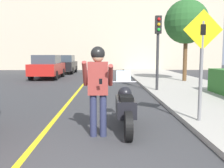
{
  "coord_description": "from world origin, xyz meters",
  "views": [
    {
      "loc": [
        0.76,
        -3.19,
        1.65
      ],
      "look_at": [
        0.87,
        2.5,
        0.99
      ],
      "focal_mm": 40.0,
      "sensor_mm": 36.0,
      "label": 1
    }
  ],
  "objects_px": {
    "crossing_sign": "(202,55)",
    "parked_car_red": "(48,67)",
    "motorcycle": "(125,107)",
    "street_tree": "(186,22)",
    "person_biker": "(98,81)",
    "traffic_light": "(158,38)",
    "parked_car_black": "(65,64)"
  },
  "relations": [
    {
      "from": "motorcycle",
      "to": "person_biker",
      "type": "bearing_deg",
      "value": -136.93
    },
    {
      "from": "person_biker",
      "to": "crossing_sign",
      "type": "relative_size",
      "value": 0.71
    },
    {
      "from": "person_biker",
      "to": "traffic_light",
      "type": "distance_m",
      "value": 6.6
    },
    {
      "from": "traffic_light",
      "to": "parked_car_black",
      "type": "height_order",
      "value": "traffic_light"
    },
    {
      "from": "motorcycle",
      "to": "street_tree",
      "type": "xyz_separation_m",
      "value": [
        4.29,
        9.48,
        3.12
      ]
    },
    {
      "from": "motorcycle",
      "to": "street_tree",
      "type": "bearing_deg",
      "value": 65.65
    },
    {
      "from": "person_biker",
      "to": "street_tree",
      "type": "xyz_separation_m",
      "value": [
        4.88,
        10.04,
        2.48
      ]
    },
    {
      "from": "crossing_sign",
      "to": "parked_car_red",
      "type": "xyz_separation_m",
      "value": [
        -6.42,
        12.15,
        -0.8
      ]
    },
    {
      "from": "crossing_sign",
      "to": "parked_car_red",
      "type": "relative_size",
      "value": 0.61
    },
    {
      "from": "motorcycle",
      "to": "person_biker",
      "type": "relative_size",
      "value": 1.23
    },
    {
      "from": "traffic_light",
      "to": "parked_car_black",
      "type": "relative_size",
      "value": 0.77
    },
    {
      "from": "motorcycle",
      "to": "crossing_sign",
      "type": "relative_size",
      "value": 0.88
    },
    {
      "from": "motorcycle",
      "to": "parked_car_black",
      "type": "height_order",
      "value": "parked_car_black"
    },
    {
      "from": "parked_car_red",
      "to": "parked_car_black",
      "type": "height_order",
      "value": "same"
    },
    {
      "from": "motorcycle",
      "to": "crossing_sign",
      "type": "bearing_deg",
      "value": 6.33
    },
    {
      "from": "traffic_light",
      "to": "motorcycle",
      "type": "bearing_deg",
      "value": -108.38
    },
    {
      "from": "person_biker",
      "to": "parked_car_red",
      "type": "height_order",
      "value": "person_biker"
    },
    {
      "from": "person_biker",
      "to": "traffic_light",
      "type": "relative_size",
      "value": 0.57
    },
    {
      "from": "person_biker",
      "to": "traffic_light",
      "type": "bearing_deg",
      "value": 68.21
    },
    {
      "from": "motorcycle",
      "to": "parked_car_red",
      "type": "bearing_deg",
      "value": 110.64
    },
    {
      "from": "crossing_sign",
      "to": "traffic_light",
      "type": "xyz_separation_m",
      "value": [
        0.05,
        5.27,
        0.73
      ]
    },
    {
      "from": "person_biker",
      "to": "street_tree",
      "type": "distance_m",
      "value": 11.43
    },
    {
      "from": "person_biker",
      "to": "parked_car_red",
      "type": "xyz_separation_m",
      "value": [
        -4.06,
        12.9,
        -0.28
      ]
    },
    {
      "from": "crossing_sign",
      "to": "parked_car_black",
      "type": "bearing_deg",
      "value": 109.21
    },
    {
      "from": "traffic_light",
      "to": "parked_car_black",
      "type": "distance_m",
      "value": 13.67
    },
    {
      "from": "person_biker",
      "to": "street_tree",
      "type": "bearing_deg",
      "value": 64.05
    },
    {
      "from": "crossing_sign",
      "to": "motorcycle",
      "type": "bearing_deg",
      "value": -173.67
    },
    {
      "from": "crossing_sign",
      "to": "street_tree",
      "type": "xyz_separation_m",
      "value": [
        2.53,
        9.29,
        1.95
      ]
    },
    {
      "from": "motorcycle",
      "to": "traffic_light",
      "type": "bearing_deg",
      "value": 71.62
    },
    {
      "from": "traffic_light",
      "to": "parked_car_red",
      "type": "distance_m",
      "value": 9.57
    },
    {
      "from": "parked_car_black",
      "to": "traffic_light",
      "type": "bearing_deg",
      "value": -63.25
    },
    {
      "from": "motorcycle",
      "to": "parked_car_black",
      "type": "bearing_deg",
      "value": 103.73
    }
  ]
}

